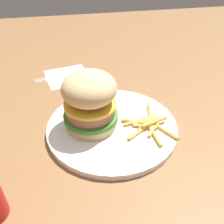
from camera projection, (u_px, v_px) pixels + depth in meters
The scene contains 6 objects.
ground_plane at pixel (103, 127), 0.50m from camera, with size 1.60×1.60×0.00m, color brown.
plate at pixel (112, 126), 0.49m from camera, with size 0.25×0.25×0.01m, color white.
sandwich at pixel (90, 100), 0.46m from camera, with size 0.10×0.10×0.11m.
fries_pile at pixel (148, 124), 0.48m from camera, with size 0.13×0.09×0.01m.
napkin at pixel (68, 76), 0.67m from camera, with size 0.11×0.11×0.00m, color white.
fork at pixel (67, 76), 0.67m from camera, with size 0.03×0.17×0.00m.
Camera 1 is at (0.38, -0.06, 0.33)m, focal length 39.98 mm.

